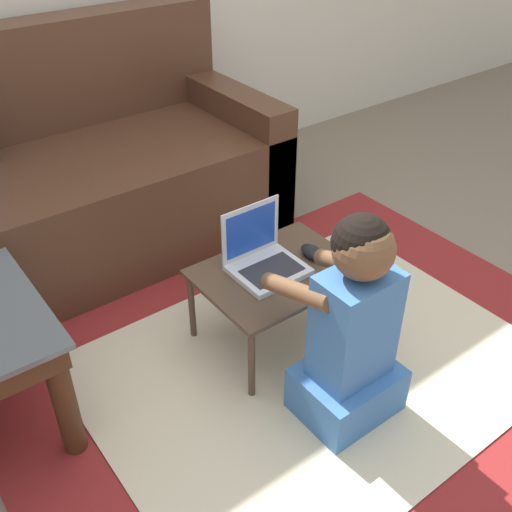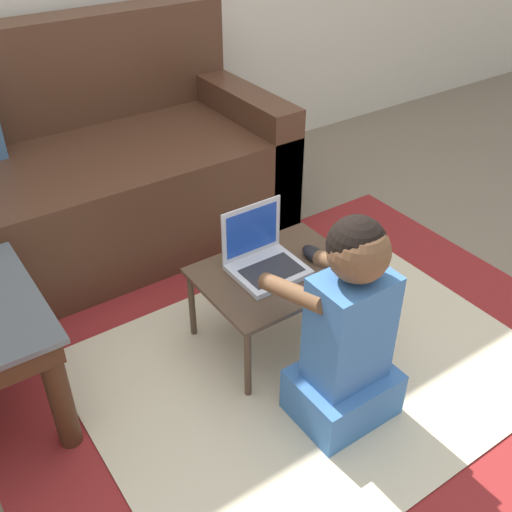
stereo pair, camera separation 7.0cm
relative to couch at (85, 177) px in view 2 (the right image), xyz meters
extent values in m
plane|color=#7F705B|center=(0.19, -1.29, -0.33)|extent=(16.00, 16.00, 0.00)
cube|color=maroon|center=(0.30, -1.26, -0.32)|extent=(2.14, 1.65, 0.01)
cube|color=beige|center=(0.30, -1.26, -0.32)|extent=(1.54, 1.19, 0.00)
cube|color=#4C2D1E|center=(0.01, -0.05, -0.09)|extent=(1.71, 0.87, 0.48)
cube|color=#4C2D1E|center=(0.01, 0.28, 0.39)|extent=(1.71, 0.19, 0.47)
cube|color=#4C2D1E|center=(0.78, -0.05, -0.02)|extent=(0.16, 0.87, 0.61)
cylinder|color=#422314|center=(-0.52, -1.08, -0.11)|extent=(0.07, 0.07, 0.43)
cylinder|color=#422314|center=(-0.52, -0.60, -0.11)|extent=(0.07, 0.07, 0.43)
cube|color=#4C3828|center=(0.30, -1.05, -0.02)|extent=(0.56, 0.42, 0.02)
cylinder|color=#4C3828|center=(0.05, -1.24, -0.18)|extent=(0.02, 0.02, 0.29)
cylinder|color=#4C3828|center=(0.56, -1.24, -0.18)|extent=(0.02, 0.02, 0.29)
cylinder|color=#4C3828|center=(0.05, -0.86, -0.18)|extent=(0.02, 0.02, 0.29)
cylinder|color=#4C3828|center=(0.56, -0.86, -0.18)|extent=(0.02, 0.02, 0.29)
cube|color=silver|center=(0.27, -1.04, 0.00)|extent=(0.25, 0.22, 0.02)
cube|color=#28282D|center=(0.27, -1.06, 0.01)|extent=(0.20, 0.13, 0.00)
cube|color=silver|center=(0.27, -0.93, 0.11)|extent=(0.25, 0.01, 0.21)
cube|color=#1E47B7|center=(0.27, -0.94, 0.11)|extent=(0.21, 0.00, 0.17)
ellipsoid|color=black|center=(0.46, -1.06, 0.00)|extent=(0.06, 0.11, 0.04)
cube|color=#3D70B2|center=(0.26, -1.47, -0.24)|extent=(0.32, 0.25, 0.18)
cube|color=#3D70B2|center=(0.26, -1.47, 0.04)|extent=(0.24, 0.17, 0.38)
sphere|color=brown|center=(0.26, -1.47, 0.32)|extent=(0.18, 0.18, 0.18)
sphere|color=black|center=(0.26, -1.46, 0.34)|extent=(0.17, 0.17, 0.17)
cylinder|color=brown|center=(0.15, -1.33, 0.14)|extent=(0.06, 0.30, 0.14)
cylinder|color=brown|center=(0.37, -1.33, 0.14)|extent=(0.06, 0.30, 0.14)
camera|label=1|loc=(-0.79, -2.37, 1.24)|focal=42.00mm
camera|label=2|loc=(-0.73, -2.41, 1.24)|focal=42.00mm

